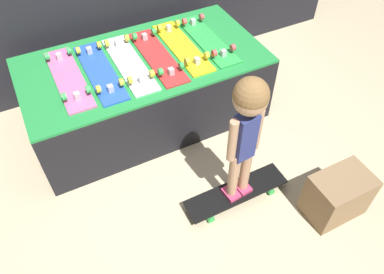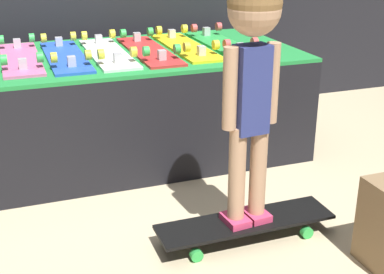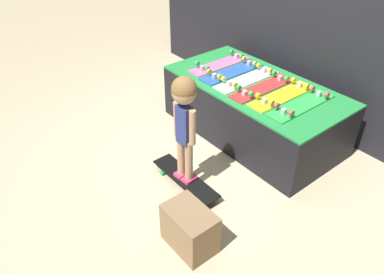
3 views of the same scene
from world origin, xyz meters
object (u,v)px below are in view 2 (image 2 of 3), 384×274
at_px(skateboard_pink_on_rack, 20,57).
at_px(skateboard_on_floor, 245,223).
at_px(skateboard_green_on_rack, 222,43).
at_px(skateboard_blue_on_rack, 65,55).
at_px(skateboard_white_on_rack, 108,52).
at_px(skateboard_red_on_rack, 149,49).
at_px(child, 252,57).
at_px(skateboard_yellow_on_rack, 185,45).

height_order(skateboard_pink_on_rack, skateboard_on_floor, skateboard_pink_on_rack).
bearing_deg(skateboard_green_on_rack, skateboard_blue_on_rack, -179.42).
relative_size(skateboard_white_on_rack, skateboard_green_on_rack, 1.00).
relative_size(skateboard_pink_on_rack, skateboard_white_on_rack, 1.00).
bearing_deg(skateboard_white_on_rack, skateboard_green_on_rack, 1.24).
relative_size(skateboard_pink_on_rack, skateboard_green_on_rack, 1.00).
xyz_separation_m(skateboard_white_on_rack, skateboard_red_on_rack, (0.23, -0.01, 0.00)).
relative_size(skateboard_pink_on_rack, skateboard_blue_on_rack, 1.00).
distance_m(skateboard_white_on_rack, skateboard_on_floor, 1.28).
relative_size(skateboard_blue_on_rack, skateboard_green_on_rack, 1.00).
height_order(skateboard_red_on_rack, skateboard_on_floor, skateboard_red_on_rack).
bearing_deg(skateboard_white_on_rack, skateboard_pink_on_rack, 175.67).
bearing_deg(skateboard_green_on_rack, child, -107.37).
distance_m(skateboard_pink_on_rack, child, 1.41).
bearing_deg(skateboard_pink_on_rack, child, -54.53).
distance_m(skateboard_blue_on_rack, skateboard_on_floor, 1.37).
relative_size(skateboard_pink_on_rack, skateboard_on_floor, 1.02).
distance_m(skateboard_yellow_on_rack, skateboard_on_floor, 1.25).
xyz_separation_m(skateboard_on_floor, child, (0.00, 0.00, 0.73)).
bearing_deg(skateboard_yellow_on_rack, skateboard_on_floor, -95.99).
xyz_separation_m(skateboard_white_on_rack, skateboard_on_floor, (0.35, -1.10, -0.55)).
relative_size(skateboard_white_on_rack, skateboard_yellow_on_rack, 1.00).
xyz_separation_m(skateboard_yellow_on_rack, skateboard_on_floor, (-0.12, -1.12, -0.55)).
bearing_deg(skateboard_blue_on_rack, skateboard_green_on_rack, 0.58).
xyz_separation_m(skateboard_pink_on_rack, skateboard_on_floor, (0.81, -1.14, -0.55)).
relative_size(skateboard_white_on_rack, skateboard_red_on_rack, 1.00).
bearing_deg(skateboard_red_on_rack, skateboard_blue_on_rack, 177.92).
bearing_deg(child, skateboard_red_on_rack, 90.79).
distance_m(skateboard_pink_on_rack, skateboard_yellow_on_rack, 0.93).
bearing_deg(skateboard_blue_on_rack, child, -62.44).
xyz_separation_m(skateboard_pink_on_rack, skateboard_red_on_rack, (0.70, -0.05, 0.00)).
height_order(skateboard_on_floor, child, child).
xyz_separation_m(skateboard_red_on_rack, skateboard_yellow_on_rack, (0.23, 0.03, 0.00)).
xyz_separation_m(skateboard_pink_on_rack, skateboard_yellow_on_rack, (0.93, -0.02, 0.00)).
bearing_deg(skateboard_green_on_rack, skateboard_pink_on_rack, 179.01).
relative_size(skateboard_blue_on_rack, skateboard_white_on_rack, 1.00).
bearing_deg(skateboard_pink_on_rack, skateboard_white_on_rack, -4.33).
height_order(skateboard_red_on_rack, child, child).
relative_size(skateboard_blue_on_rack, skateboard_yellow_on_rack, 1.00).
bearing_deg(skateboard_white_on_rack, skateboard_blue_on_rack, 178.59).
height_order(skateboard_pink_on_rack, skateboard_red_on_rack, same).
bearing_deg(skateboard_on_floor, skateboard_pink_on_rack, 125.47).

